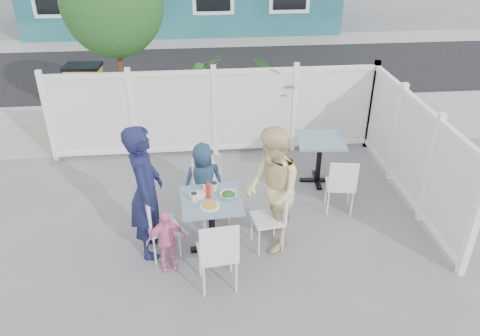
{
  "coord_description": "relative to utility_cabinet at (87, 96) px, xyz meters",
  "views": [
    {
      "loc": [
        -0.2,
        -5.4,
        4.07
      ],
      "look_at": [
        0.32,
        -0.02,
        1.01
      ],
      "focal_mm": 35.0,
      "sensor_mm": 36.0,
      "label": 1
    }
  ],
  "objects": [
    {
      "name": "salt_shaker",
      "position": [
        2.29,
        -4.18,
        0.23
      ],
      "size": [
        0.03,
        0.03,
        0.07
      ],
      "primitive_type": "cylinder",
      "color": "white",
      "rests_on": "main_table"
    },
    {
      "name": "utility_cabinet",
      "position": [
        0.0,
        0.0,
        0.0
      ],
      "size": [
        0.69,
        0.52,
        1.22
      ],
      "primitive_type": "cube",
      "rotation": [
        0.0,
        0.0,
        -0.08
      ],
      "color": "yellow",
      "rests_on": "ground"
    },
    {
      "name": "chair_near",
      "position": [
        2.41,
        -5.16,
        -0.03
      ],
      "size": [
        0.49,
        0.48,
        0.99
      ],
      "rotation": [
        0.0,
        0.0,
        0.1
      ],
      "color": "white",
      "rests_on": "ground"
    },
    {
      "name": "pepper_shaker",
      "position": [
        2.31,
        -4.15,
        0.23
      ],
      "size": [
        0.03,
        0.03,
        0.07
      ],
      "primitive_type": "cylinder",
      "color": "black",
      "rests_on": "main_table"
    },
    {
      "name": "tree",
      "position": [
        0.86,
        -0.7,
        1.98
      ],
      "size": [
        1.8,
        1.62,
        3.59
      ],
      "color": "#382316",
      "rests_on": "ground"
    },
    {
      "name": "near_sidewalk",
      "position": [
        2.46,
        -0.2,
        -0.6
      ],
      "size": [
        24.0,
        2.6,
        0.01
      ],
      "primitive_type": "cube",
      "color": "gray",
      "rests_on": "ground"
    },
    {
      "name": "far_sidewalk",
      "position": [
        2.46,
        6.6,
        -0.6
      ],
      "size": [
        24.0,
        1.6,
        0.01
      ],
      "primitive_type": "cube",
      "color": "gray",
      "rests_on": "ground"
    },
    {
      "name": "fence_right",
      "position": [
        5.46,
        -3.4,
        0.17
      ],
      "size": [
        0.08,
        3.66,
        1.6
      ],
      "rotation": [
        0.0,
        0.0,
        1.57
      ],
      "color": "white",
      "rests_on": "ground"
    },
    {
      "name": "coffee_cup_b",
      "position": [
        2.42,
        -4.21,
        0.25
      ],
      "size": [
        0.07,
        0.07,
        0.11
      ],
      "primitive_type": "cylinder",
      "color": "beige",
      "rests_on": "main_table"
    },
    {
      "name": "man",
      "position": [
        1.56,
        -4.34,
        0.3
      ],
      "size": [
        0.45,
        0.68,
        1.83
      ],
      "primitive_type": "imported",
      "rotation": [
        0.0,
        0.0,
        1.6
      ],
      "color": "#151A3F",
      "rests_on": "ground"
    },
    {
      "name": "chair_back",
      "position": [
        2.38,
        -3.69,
        -0.04
      ],
      "size": [
        0.55,
        0.54,
        0.98
      ],
      "rotation": [
        0.0,
        0.0,
        3.43
      ],
      "color": "white",
      "rests_on": "ground"
    },
    {
      "name": "street",
      "position": [
        2.46,
        3.5,
        -0.61
      ],
      "size": [
        24.0,
        5.0,
        0.01
      ],
      "primitive_type": "cube",
      "color": "black",
      "rests_on": "ground"
    },
    {
      "name": "boy",
      "position": [
        2.29,
        -3.59,
        -0.02
      ],
      "size": [
        0.62,
        0.45,
        1.17
      ],
      "primitive_type": "imported",
      "rotation": [
        0.0,
        0.0,
        3.28
      ],
      "color": "navy",
      "rests_on": "ground"
    },
    {
      "name": "chair_right",
      "position": [
        3.18,
        -4.39,
        -0.09
      ],
      "size": [
        0.45,
        0.47,
        0.9
      ],
      "rotation": [
        0.0,
        0.0,
        1.73
      ],
      "color": "white",
      "rests_on": "ground"
    },
    {
      "name": "chair_left",
      "position": [
        1.65,
        -4.45,
        -0.08
      ],
      "size": [
        0.51,
        0.52,
        0.91
      ],
      "rotation": [
        0.0,
        0.0,
        -1.23
      ],
      "color": "white",
      "rests_on": "ground"
    },
    {
      "name": "salad_bowl",
      "position": [
        2.6,
        -4.39,
        0.22
      ],
      "size": [
        0.22,
        0.22,
        0.05
      ],
      "primitive_type": "imported",
      "color": "white",
      "rests_on": "main_table"
    },
    {
      "name": "potted_shrub_b",
      "position": [
        3.94,
        -1.0,
        0.2
      ],
      "size": [
        1.58,
        1.72,
        1.61
      ],
      "primitive_type": "imported",
      "rotation": [
        0.0,
        0.0,
        4.96
      ],
      "color": "#19441C",
      "rests_on": "ground"
    },
    {
      "name": "toddler",
      "position": [
        1.79,
        -4.72,
        -0.18
      ],
      "size": [
        0.54,
        0.34,
        0.86
      ],
      "primitive_type": "imported",
      "rotation": [
        0.0,
        0.0,
        0.28
      ],
      "color": "pink",
      "rests_on": "ground"
    },
    {
      "name": "main_table",
      "position": [
        2.37,
        -4.42,
        0.02
      ],
      "size": [
        0.81,
        0.81,
        0.81
      ],
      "rotation": [
        0.0,
        0.0,
        0.07
      ],
      "color": "slate",
      "rests_on": "ground"
    },
    {
      "name": "spare_table",
      "position": [
        4.2,
        -2.8,
        0.0
      ],
      "size": [
        0.82,
        0.82,
        0.79
      ],
      "rotation": [
        0.0,
        0.0,
        -0.1
      ],
      "color": "slate",
      "rests_on": "ground"
    },
    {
      "name": "plate_side",
      "position": [
        2.2,
        -4.31,
        0.2
      ],
      "size": [
        0.22,
        0.22,
        0.02
      ],
      "primitive_type": "cylinder",
      "color": "white",
      "rests_on": "main_table"
    },
    {
      "name": "plate_main",
      "position": [
        2.35,
        -4.59,
        0.2
      ],
      "size": [
        0.24,
        0.24,
        0.02
      ],
      "primitive_type": "cylinder",
      "color": "white",
      "rests_on": "main_table"
    },
    {
      "name": "ground",
      "position": [
        2.46,
        -4.0,
        -0.61
      ],
      "size": [
        80.0,
        80.0,
        0.0
      ],
      "primitive_type": "plane",
      "color": "slate"
    },
    {
      "name": "coffee_cup_a",
      "position": [
        2.16,
        -4.44,
        0.25
      ],
      "size": [
        0.07,
        0.07,
        0.11
      ],
      "primitive_type": "cylinder",
      "color": "beige",
      "rests_on": "main_table"
    },
    {
      "name": "chair_spare",
      "position": [
        4.3,
        -3.73,
        -0.09
      ],
      "size": [
        0.47,
        0.46,
        0.9
      ],
      "rotation": [
        0.0,
        0.0,
        -0.17
      ],
      "color": "white",
      "rests_on": "ground"
    },
    {
      "name": "woman",
      "position": [
        3.16,
        -4.38,
        0.25
      ],
      "size": [
        0.73,
        0.89,
        1.72
      ],
      "primitive_type": "imported",
      "rotation": [
        0.0,
        0.0,
        -1.48
      ],
      "color": "gold",
      "rests_on": "ground"
    },
    {
      "name": "ketchup_bottle",
      "position": [
        2.34,
        -4.37,
        0.29
      ],
      "size": [
        0.06,
        0.06,
        0.19
      ],
      "primitive_type": "cylinder",
      "color": "red",
      "rests_on": "main_table"
    },
    {
      "name": "fence_back",
      "position": [
        2.56,
        -1.6,
        0.17
      ],
      "size": [
        5.86,
        0.08,
        1.6
      ],
      "color": "white",
      "rests_on": "ground"
    },
    {
      "name": "potted_shrub_a",
      "position": [
        2.4,
        -0.9,
        0.21
      ],
      "size": [
        1.21,
        1.21,
        1.64
      ],
      "primitive_type": "imported",
      "rotation": [
        0.0,
        0.0,
        4.31
      ],
      "color": "#19441C",
      "rests_on": "ground"
    }
  ]
}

